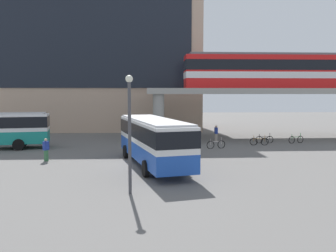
{
  "coord_description": "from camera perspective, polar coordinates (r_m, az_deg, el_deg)",
  "views": [
    {
      "loc": [
        1.13,
        -25.38,
        4.9
      ],
      "look_at": [
        2.67,
        4.97,
        2.2
      ],
      "focal_mm": 38.65,
      "sensor_mm": 36.0,
      "label": 1
    }
  ],
  "objects": [
    {
      "name": "bicycle_green",
      "position": [
        38.34,
        19.54,
        -2.02
      ],
      "size": [
        1.73,
        0.59,
        1.04
      ],
      "color": "black",
      "rests_on": "ground_plane"
    },
    {
      "name": "bicycle_brown",
      "position": [
        35.74,
        14.19,
        -2.38
      ],
      "size": [
        1.79,
        0.25,
        1.04
      ],
      "color": "black",
      "rests_on": "ground_plane"
    },
    {
      "name": "station_building",
      "position": [
        53.49,
        -11.93,
        10.93
      ],
      "size": [
        29.87,
        14.1,
        20.91
      ],
      "color": "tan",
      "rests_on": "ground_plane"
    },
    {
      "name": "bicycle_black",
      "position": [
        37.41,
        14.97,
        -2.07
      ],
      "size": [
        1.79,
        0.09,
        1.04
      ],
      "color": "black",
      "rests_on": "ground_plane"
    },
    {
      "name": "bus_main",
      "position": [
        24.52,
        -2.39,
        -1.74
      ],
      "size": [
        5.13,
        11.33,
        3.22
      ],
      "color": "#1E4CB2",
      "rests_on": "ground_plane"
    },
    {
      "name": "pedestrian_near_building",
      "position": [
        37.66,
        7.59,
        -1.24
      ],
      "size": [
        0.32,
        0.43,
        1.67
      ],
      "color": "gray",
      "rests_on": "ground_plane"
    },
    {
      "name": "train",
      "position": [
        42.61,
        18.44,
        8.26
      ],
      "size": [
        23.04,
        2.96,
        3.84
      ],
      "color": "red",
      "rests_on": "elevated_platform"
    },
    {
      "name": "ground_plane",
      "position": [
        35.74,
        -4.7,
        -2.82
      ],
      "size": [
        120.0,
        120.0,
        0.0
      ],
      "primitive_type": "plane",
      "color": "#605E5B"
    },
    {
      "name": "elevated_platform",
      "position": [
        42.56,
        18.45,
        4.67
      ],
      "size": [
        31.45,
        7.39,
        5.49
      ],
      "color": "#9E9B93",
      "rests_on": "ground_plane"
    },
    {
      "name": "lamp_post",
      "position": [
        17.58,
        -6.08,
        0.34
      ],
      "size": [
        0.36,
        0.36,
        5.8
      ],
      "color": "#3F3F44",
      "rests_on": "ground_plane"
    },
    {
      "name": "pedestrian_waiting_near_stop",
      "position": [
        27.9,
        -18.67,
        -3.67
      ],
      "size": [
        0.45,
        0.48,
        1.68
      ],
      "color": "#33663F",
      "rests_on": "ground_plane"
    },
    {
      "name": "bicycle_silver",
      "position": [
        32.85,
        7.57,
        -2.91
      ],
      "size": [
        1.76,
        0.47,
        1.04
      ],
      "color": "black",
      "rests_on": "ground_plane"
    }
  ]
}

